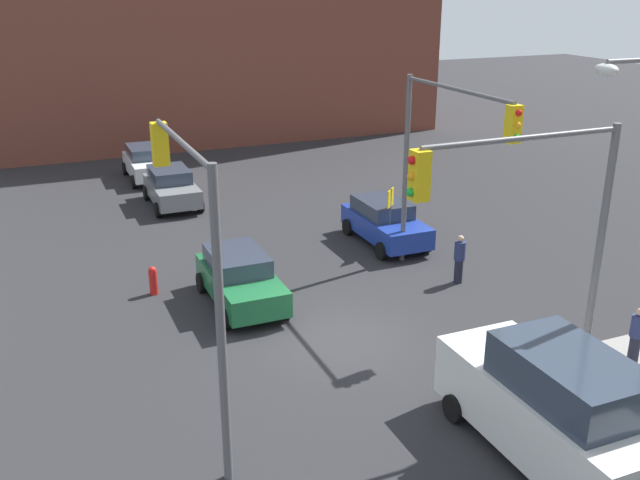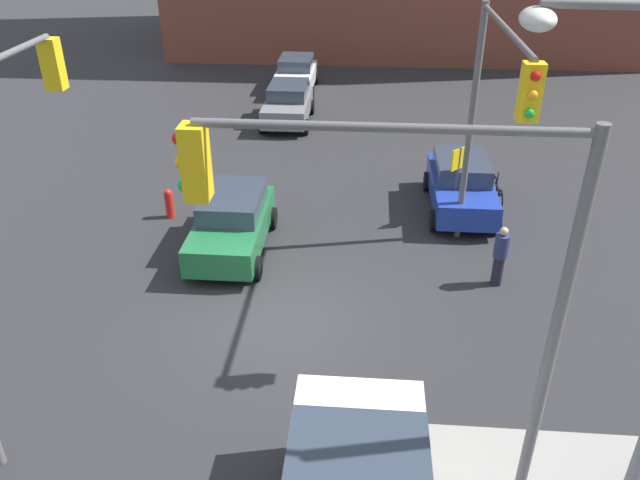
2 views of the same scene
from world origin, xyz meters
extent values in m
plane|color=#28282B|center=(0.00, 0.00, 0.00)|extent=(120.00, 120.00, 0.00)
cylinder|color=#59595B|center=(-4.50, 4.50, 3.25)|extent=(0.18, 0.18, 6.50)
cylinder|color=#59595B|center=(-1.76, 4.50, 6.38)|extent=(5.48, 0.12, 0.12)
cube|color=yellow|center=(0.98, 4.50, 5.85)|extent=(0.32, 0.36, 1.00)
sphere|color=red|center=(1.16, 4.50, 6.17)|extent=(0.18, 0.18, 0.18)
sphere|color=orange|center=(1.16, 4.50, 5.85)|extent=(0.18, 0.18, 0.18)
sphere|color=green|center=(1.16, 4.50, 5.53)|extent=(0.18, 0.18, 0.18)
cylinder|color=#59595B|center=(4.50, -4.50, 3.25)|extent=(0.18, 0.18, 6.50)
cylinder|color=#59595B|center=(2.13, -4.50, 6.38)|extent=(4.75, 0.12, 0.12)
cube|color=yellow|center=(-0.25, -4.50, 5.85)|extent=(0.32, 0.36, 1.00)
sphere|color=red|center=(-0.43, -4.50, 6.17)|extent=(0.18, 0.18, 0.18)
sphere|color=orange|center=(-0.43, -4.50, 5.85)|extent=(0.18, 0.18, 0.18)
sphere|color=green|center=(-0.43, -4.50, 5.53)|extent=(0.18, 0.18, 0.18)
cylinder|color=#59595B|center=(4.50, 4.50, 3.25)|extent=(0.18, 0.18, 6.50)
cylinder|color=#59595B|center=(4.50, 2.05, 6.38)|extent=(0.12, 4.90, 0.12)
cube|color=yellow|center=(4.50, -0.40, 5.85)|extent=(0.36, 0.32, 1.00)
sphere|color=red|center=(4.50, -0.58, 6.17)|extent=(0.18, 0.18, 0.18)
sphere|color=orange|center=(4.50, -0.58, 5.85)|extent=(0.18, 0.18, 0.18)
sphere|color=green|center=(4.50, -0.58, 5.53)|extent=(0.18, 0.18, 0.18)
ellipsoid|color=silver|center=(5.07, 3.40, 7.75)|extent=(0.56, 0.36, 0.24)
cylinder|color=#4C4C4C|center=(-5.40, 4.44, 1.20)|extent=(0.08, 0.08, 2.40)
cube|color=yellow|center=(-5.40, 4.44, 2.05)|extent=(0.48, 0.48, 0.64)
cylinder|color=red|center=(-5.00, -4.20, 0.40)|extent=(0.26, 0.26, 0.80)
sphere|color=red|center=(-5.00, -4.20, 0.82)|extent=(0.24, 0.24, 0.24)
cube|color=#1E6638|center=(-3.17, -1.86, 0.70)|extent=(4.13, 1.80, 0.75)
cube|color=#2D3847|center=(-3.50, -1.86, 1.35)|extent=(2.31, 1.58, 0.55)
cylinder|color=black|center=(-1.76, -0.96, 0.32)|extent=(0.64, 0.22, 0.64)
cylinder|color=black|center=(-1.76, -2.76, 0.32)|extent=(0.64, 0.22, 0.64)
cylinder|color=black|center=(-4.57, -0.96, 0.32)|extent=(0.64, 0.22, 0.64)
cylinder|color=black|center=(-4.57, -2.76, 0.32)|extent=(0.64, 0.22, 0.64)
cube|color=slate|center=(-14.05, -1.67, 0.70)|extent=(3.97, 1.80, 0.75)
cube|color=#2D3847|center=(-14.37, -1.67, 1.35)|extent=(2.22, 1.58, 0.55)
cylinder|color=black|center=(-12.70, -0.77, 0.32)|extent=(0.64, 0.22, 0.64)
cylinder|color=black|center=(-12.70, -2.57, 0.32)|extent=(0.64, 0.22, 0.64)
cylinder|color=black|center=(-15.40, -0.77, 0.32)|extent=(0.64, 0.22, 0.64)
cylinder|color=black|center=(-15.40, -2.57, 0.32)|extent=(0.64, 0.22, 0.64)
cube|color=#1E389E|center=(-6.21, 4.73, 0.70)|extent=(4.15, 1.80, 0.75)
cube|color=#2D3847|center=(-6.54, 4.73, 1.35)|extent=(2.32, 1.58, 0.55)
cylinder|color=black|center=(-4.80, 5.63, 0.32)|extent=(0.64, 0.22, 0.64)
cylinder|color=black|center=(-4.80, 3.83, 0.32)|extent=(0.64, 0.22, 0.64)
cylinder|color=black|center=(-7.62, 5.63, 0.32)|extent=(0.64, 0.22, 0.64)
cylinder|color=black|center=(-7.62, 3.83, 0.32)|extent=(0.64, 0.22, 0.64)
cube|color=white|center=(-18.89, -1.87, 0.70)|extent=(4.00, 1.80, 0.75)
cube|color=#2D3847|center=(-19.21, -1.87, 1.35)|extent=(2.24, 1.58, 0.55)
cylinder|color=black|center=(-17.53, -0.97, 0.32)|extent=(0.64, 0.22, 0.64)
cylinder|color=black|center=(-17.53, -2.77, 0.32)|extent=(0.64, 0.22, 0.64)
cylinder|color=black|center=(-20.24, -0.97, 0.32)|extent=(0.64, 0.22, 0.64)
cylinder|color=black|center=(-20.24, -2.77, 0.32)|extent=(0.64, 0.22, 0.64)
cube|color=white|center=(6.42, 1.80, 1.02)|extent=(5.40, 2.10, 1.40)
cube|color=#2D3847|center=(6.85, 1.80, 2.17)|extent=(3.02, 1.85, 0.90)
cylinder|color=black|center=(4.59, 0.75, 0.32)|extent=(0.64, 0.22, 0.64)
cylinder|color=black|center=(4.59, 2.85, 0.32)|extent=(0.64, 0.22, 0.64)
cylinder|color=navy|center=(-2.00, 5.20, 1.12)|extent=(0.36, 0.36, 0.63)
sphere|color=tan|center=(-2.00, 5.20, 1.54)|extent=(0.22, 0.22, 0.22)
cylinder|color=#1E1E2D|center=(-2.00, 5.20, 0.40)|extent=(0.28, 0.28, 0.80)
cylinder|color=navy|center=(4.20, 6.50, 1.05)|extent=(0.36, 0.36, 0.60)
sphere|color=tan|center=(4.20, 6.50, 1.45)|extent=(0.20, 0.20, 0.20)
cylinder|color=#1E1E2D|center=(4.20, 6.50, 0.38)|extent=(0.28, 0.28, 0.75)
torus|color=black|center=(-6.28, 6.00, 0.33)|extent=(0.71, 0.05, 0.71)
torus|color=black|center=(-7.32, 6.00, 0.33)|extent=(0.71, 0.05, 0.71)
cube|color=black|center=(-6.80, 6.00, 0.51)|extent=(1.04, 0.04, 0.08)
cylinder|color=black|center=(-7.08, 6.00, 0.75)|extent=(0.04, 0.04, 0.40)
camera|label=1|loc=(16.08, -7.42, 9.46)|focal=40.00mm
camera|label=2|loc=(11.71, 1.75, 8.89)|focal=35.00mm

